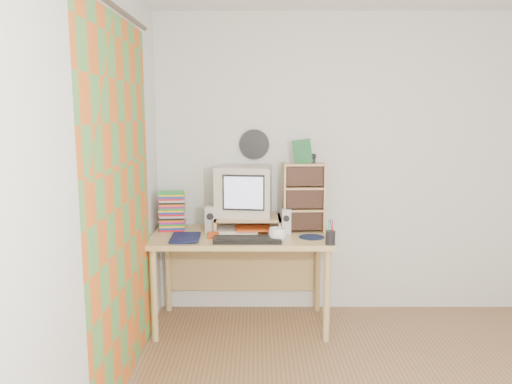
{
  "coord_description": "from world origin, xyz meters",
  "views": [
    {
      "loc": [
        -0.91,
        -2.43,
        1.7
      ],
      "look_at": [
        -0.91,
        1.33,
        1.09
      ],
      "focal_mm": 35.0,
      "sensor_mm": 36.0,
      "label": 1
    }
  ],
  "objects_px": {
    "keyboard": "(248,240)",
    "desk": "(242,249)",
    "crt_monitor": "(244,191)",
    "cd_rack": "(303,197)",
    "diary": "(171,236)",
    "mug": "(277,235)",
    "dvd_stack": "(172,213)"
  },
  "relations": [
    {
      "from": "desk",
      "to": "crt_monitor",
      "type": "height_order",
      "value": "crt_monitor"
    },
    {
      "from": "crt_monitor",
      "to": "keyboard",
      "type": "bearing_deg",
      "value": -77.98
    },
    {
      "from": "keyboard",
      "to": "crt_monitor",
      "type": "bearing_deg",
      "value": 95.33
    },
    {
      "from": "desk",
      "to": "crt_monitor",
      "type": "bearing_deg",
      "value": 77.78
    },
    {
      "from": "dvd_stack",
      "to": "mug",
      "type": "relative_size",
      "value": 2.2
    },
    {
      "from": "crt_monitor",
      "to": "cd_rack",
      "type": "height_order",
      "value": "cd_rack"
    },
    {
      "from": "mug",
      "to": "keyboard",
      "type": "bearing_deg",
      "value": -177.96
    },
    {
      "from": "keyboard",
      "to": "dvd_stack",
      "type": "height_order",
      "value": "dvd_stack"
    },
    {
      "from": "crt_monitor",
      "to": "diary",
      "type": "bearing_deg",
      "value": -142.97
    },
    {
      "from": "dvd_stack",
      "to": "cd_rack",
      "type": "xyz_separation_m",
      "value": [
        1.06,
        -0.02,
        0.13
      ]
    },
    {
      "from": "cd_rack",
      "to": "mug",
      "type": "distance_m",
      "value": 0.47
    },
    {
      "from": "keyboard",
      "to": "cd_rack",
      "type": "height_order",
      "value": "cd_rack"
    },
    {
      "from": "desk",
      "to": "diary",
      "type": "bearing_deg",
      "value": -156.35
    },
    {
      "from": "desk",
      "to": "keyboard",
      "type": "height_order",
      "value": "keyboard"
    },
    {
      "from": "keyboard",
      "to": "mug",
      "type": "height_order",
      "value": "mug"
    },
    {
      "from": "diary",
      "to": "dvd_stack",
      "type": "bearing_deg",
      "value": 95.55
    },
    {
      "from": "crt_monitor",
      "to": "diary",
      "type": "height_order",
      "value": "crt_monitor"
    },
    {
      "from": "desk",
      "to": "crt_monitor",
      "type": "relative_size",
      "value": 3.33
    },
    {
      "from": "cd_rack",
      "to": "diary",
      "type": "bearing_deg",
      "value": -167.07
    },
    {
      "from": "crt_monitor",
      "to": "mug",
      "type": "height_order",
      "value": "crt_monitor"
    },
    {
      "from": "cd_rack",
      "to": "mug",
      "type": "xyz_separation_m",
      "value": [
        -0.22,
        -0.35,
        -0.22
      ]
    },
    {
      "from": "diary",
      "to": "mug",
      "type": "bearing_deg",
      "value": -6.51
    },
    {
      "from": "crt_monitor",
      "to": "cd_rack",
      "type": "bearing_deg",
      "value": 2.97
    },
    {
      "from": "desk",
      "to": "dvd_stack",
      "type": "relative_size",
      "value": 4.9
    },
    {
      "from": "keyboard",
      "to": "desk",
      "type": "bearing_deg",
      "value": 100.36
    },
    {
      "from": "mug",
      "to": "diary",
      "type": "xyz_separation_m",
      "value": [
        -0.8,
        0.06,
        -0.02
      ]
    },
    {
      "from": "crt_monitor",
      "to": "dvd_stack",
      "type": "relative_size",
      "value": 1.47
    },
    {
      "from": "diary",
      "to": "crt_monitor",
      "type": "bearing_deg",
      "value": 28.14
    },
    {
      "from": "dvd_stack",
      "to": "crt_monitor",
      "type": "bearing_deg",
      "value": -3.31
    },
    {
      "from": "dvd_stack",
      "to": "mug",
      "type": "distance_m",
      "value": 0.92
    },
    {
      "from": "crt_monitor",
      "to": "cd_rack",
      "type": "distance_m",
      "value": 0.48
    },
    {
      "from": "crt_monitor",
      "to": "desk",
      "type": "bearing_deg",
      "value": -95.43
    }
  ]
}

